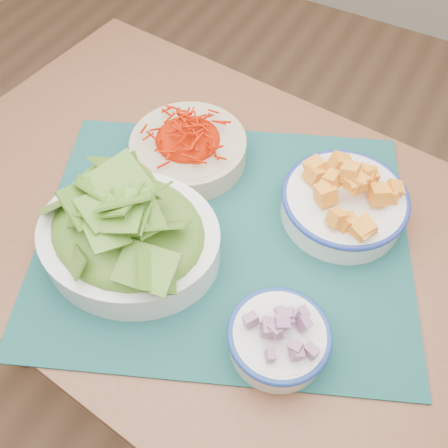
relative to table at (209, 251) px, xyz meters
The scene contains 7 objects.
ground 0.67m from the table, 164.02° to the right, with size 4.00×4.00×0.00m, color #A3744F.
table is the anchor object (origin of this frame).
placemat 0.13m from the table, 27.02° to the right, with size 0.61×0.50×0.00m, color #0D3232.
carrot_bowl 0.21m from the table, 134.50° to the left, with size 0.28×0.28×0.09m.
squash_bowl 0.28m from the table, 28.68° to the left, with size 0.27×0.27×0.10m.
lettuce_bowl 0.23m from the table, 117.84° to the right, with size 0.34×0.31×0.14m.
onion_bowl 0.30m from the table, 37.29° to the right, with size 0.16×0.16×0.08m.
Camera 1 is at (0.47, -0.38, 1.44)m, focal length 40.00 mm.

